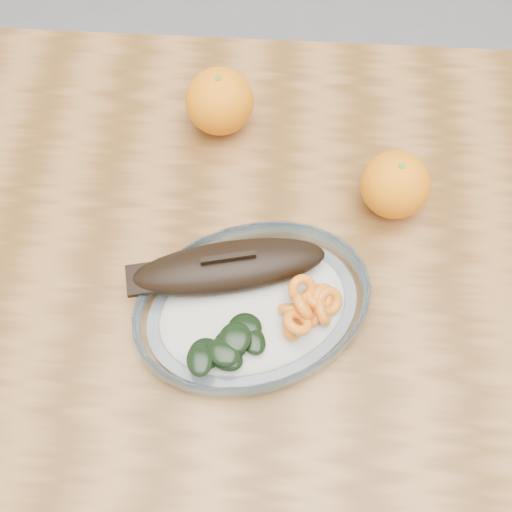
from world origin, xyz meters
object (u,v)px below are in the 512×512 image
dining_table (270,330)px  orange_right (395,185)px  plated_meal (252,304)px  orange_left (220,101)px

dining_table → orange_right: (0.14, 0.14, 0.14)m
orange_right → plated_meal: bearing=-136.5°
orange_left → plated_meal: bearing=-77.8°
dining_table → orange_right: bearing=44.8°
plated_meal → orange_right: 0.22m
dining_table → orange_left: (-0.08, 0.25, 0.14)m
dining_table → plated_meal: 0.12m
dining_table → orange_left: orange_left is taller
plated_meal → orange_left: (-0.06, 0.26, 0.02)m
orange_left → orange_right: (0.22, -0.11, -0.00)m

